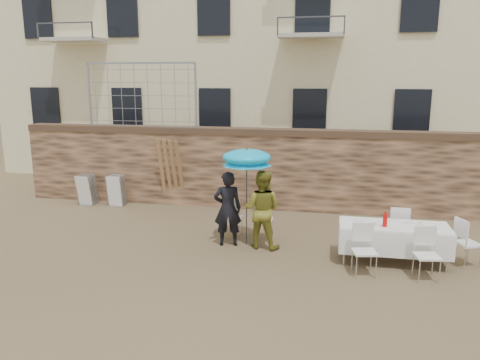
% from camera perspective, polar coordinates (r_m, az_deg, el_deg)
% --- Properties ---
extents(ground, '(80.00, 80.00, 0.00)m').
position_cam_1_polar(ground, '(8.79, -5.44, -11.92)').
color(ground, brown).
rests_on(ground, ground).
extents(stone_wall, '(13.00, 0.50, 2.20)m').
position_cam_1_polar(stone_wall, '(13.12, 0.64, 1.38)').
color(stone_wall, brown).
rests_on(stone_wall, ground).
extents(chain_link_fence, '(3.20, 0.06, 1.80)m').
position_cam_1_polar(chain_link_fence, '(13.75, -11.93, 10.03)').
color(chain_link_fence, gray).
rests_on(chain_link_fence, stone_wall).
extents(man_suit, '(0.68, 0.54, 1.65)m').
position_cam_1_polar(man_suit, '(10.16, -1.52, -3.51)').
color(man_suit, black).
rests_on(man_suit, ground).
extents(woman_dress, '(0.92, 0.77, 1.70)m').
position_cam_1_polar(woman_dress, '(10.03, 2.67, -3.59)').
color(woman_dress, '#ABA634').
rests_on(woman_dress, ground).
extents(umbrella, '(1.09, 1.09, 2.00)m').
position_cam_1_polar(umbrella, '(9.94, 0.82, 2.43)').
color(umbrella, '#3F3F44').
rests_on(umbrella, ground).
extents(couple_chair_left, '(0.48, 0.48, 0.96)m').
position_cam_1_polar(couple_chair_left, '(10.78, -0.87, -4.49)').
color(couple_chair_left, white).
rests_on(couple_chair_left, ground).
extents(couple_chair_right, '(0.48, 0.48, 0.96)m').
position_cam_1_polar(couple_chair_right, '(10.66, 2.82, -4.69)').
color(couple_chair_right, white).
rests_on(couple_chair_right, ground).
extents(banquet_table, '(2.10, 0.85, 0.78)m').
position_cam_1_polar(banquet_table, '(9.73, 18.29, -5.47)').
color(banquet_table, white).
rests_on(banquet_table, ground).
extents(soda_bottle, '(0.09, 0.09, 0.26)m').
position_cam_1_polar(soda_bottle, '(9.51, 17.28, -4.71)').
color(soda_bottle, red).
rests_on(soda_bottle, banquet_table).
extents(table_chair_front_left, '(0.57, 0.57, 0.96)m').
position_cam_1_polar(table_chair_front_left, '(9.04, 14.95, -8.31)').
color(table_chair_front_left, white).
rests_on(table_chair_front_left, ground).
extents(table_chair_front_right, '(0.55, 0.55, 0.96)m').
position_cam_1_polar(table_chair_front_right, '(9.19, 21.87, -8.46)').
color(table_chair_front_right, white).
rests_on(table_chair_front_right, ground).
extents(table_chair_back, '(0.50, 0.50, 0.96)m').
position_cam_1_polar(table_chair_back, '(10.59, 18.76, -5.48)').
color(table_chair_back, white).
rests_on(table_chair_back, ground).
extents(table_chair_side, '(0.63, 0.63, 0.96)m').
position_cam_1_polar(table_chair_side, '(10.18, 26.02, -6.82)').
color(table_chair_side, white).
rests_on(table_chair_side, ground).
extents(chair_stack_left, '(0.46, 0.55, 0.92)m').
position_cam_1_polar(chair_stack_left, '(14.34, -17.76, -0.88)').
color(chair_stack_left, white).
rests_on(chair_stack_left, ground).
extents(chair_stack_right, '(0.46, 0.47, 0.92)m').
position_cam_1_polar(chair_stack_right, '(13.93, -14.52, -1.06)').
color(chair_stack_right, white).
rests_on(chair_stack_right, ground).
extents(wood_planks, '(0.70, 0.20, 2.00)m').
position_cam_1_polar(wood_planks, '(13.27, -8.26, 0.94)').
color(wood_planks, '#A37749').
rests_on(wood_planks, ground).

